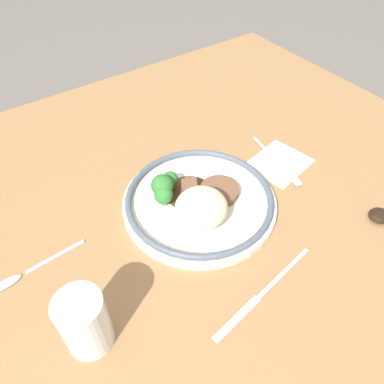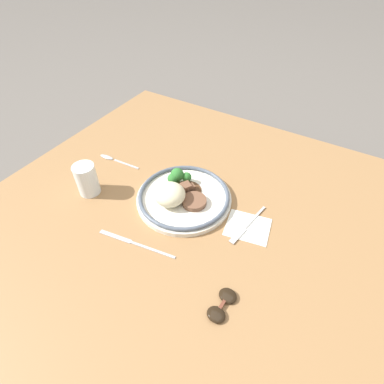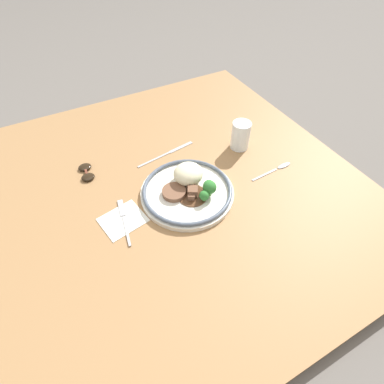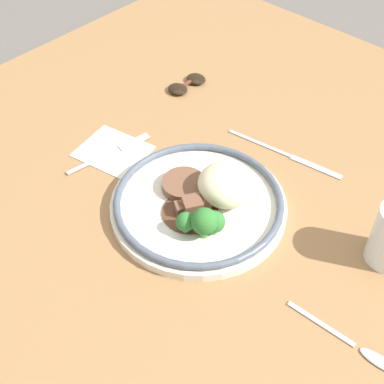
{
  "view_description": "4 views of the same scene",
  "coord_description": "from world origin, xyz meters",
  "views": [
    {
      "loc": [
        0.31,
        0.32,
        0.56
      ],
      "look_at": [
        0.04,
        -0.06,
        0.09
      ],
      "focal_mm": 35.0,
      "sensor_mm": 36.0,
      "label": 1
    },
    {
      "loc": [
        -0.33,
        0.48,
        0.69
      ],
      "look_at": [
        -0.0,
        -0.06,
        0.08
      ],
      "focal_mm": 28.0,
      "sensor_mm": 36.0,
      "label": 2
    },
    {
      "loc": [
        -0.26,
        -0.62,
        0.73
      ],
      "look_at": [
        0.03,
        -0.08,
        0.06
      ],
      "focal_mm": 28.0,
      "sensor_mm": 36.0,
      "label": 3
    },
    {
      "loc": [
        0.42,
        -0.5,
        0.69
      ],
      "look_at": [
        0.02,
        -0.07,
        0.08
      ],
      "focal_mm": 50.0,
      "sensor_mm": 36.0,
      "label": 4
    }
  ],
  "objects": [
    {
      "name": "ground_plane",
      "position": [
        0.0,
        0.0,
        0.0
      ],
      "size": [
        8.0,
        8.0,
        0.0
      ],
      "primitive_type": "plane",
      "color": "#5B5651"
    },
    {
      "name": "dining_table",
      "position": [
        0.0,
        0.0,
        0.02
      ],
      "size": [
        1.17,
        1.2,
        0.04
      ],
      "color": "olive",
      "rests_on": "ground"
    },
    {
      "name": "napkin",
      "position": [
        -0.19,
        -0.06,
        0.04
      ],
      "size": [
        0.14,
        0.12,
        0.0
      ],
      "color": "silver",
      "rests_on": "dining_table"
    },
    {
      "name": "plate",
      "position": [
        0.03,
        -0.06,
        0.06
      ],
      "size": [
        0.29,
        0.29,
        0.08
      ],
      "color": "silver",
      "rests_on": "dining_table"
    },
    {
      "name": "juice_glass",
      "position": [
        0.3,
        0.06,
        0.08
      ],
      "size": [
        0.07,
        0.07,
        0.1
      ],
      "color": "yellow",
      "rests_on": "dining_table"
    },
    {
      "name": "fork",
      "position": [
        -0.18,
        -0.05,
        0.04
      ],
      "size": [
        0.04,
        0.17,
        0.0
      ],
      "rotation": [
        0.0,
        0.0,
        1.4
      ],
      "color": "#ADADB2",
      "rests_on": "napkin"
    },
    {
      "name": "knife",
      "position": [
        0.06,
        0.15,
        0.04
      ],
      "size": [
        0.22,
        0.04,
        0.0
      ],
      "rotation": [
        0.0,
        0.0,
        0.15
      ],
      "color": "#ADADB2",
      "rests_on": "dining_table"
    },
    {
      "name": "spoon",
      "position": [
        0.36,
        -0.1,
        0.04
      ],
      "size": [
        0.17,
        0.02,
        0.01
      ],
      "rotation": [
        0.0,
        0.0,
        0.06
      ],
      "color": "#ADADB2",
      "rests_on": "dining_table"
    },
    {
      "name": "sunglasses",
      "position": [
        -0.23,
        0.18,
        0.05
      ],
      "size": [
        0.05,
        0.09,
        0.01
      ],
      "rotation": [
        0.0,
        0.0,
        -0.05
      ],
      "color": "black",
      "rests_on": "dining_table"
    }
  ]
}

